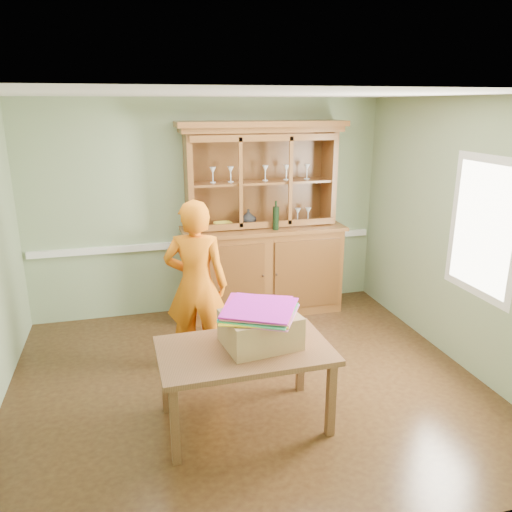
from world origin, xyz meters
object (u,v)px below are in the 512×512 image
object	(u,v)px
china_hutch	(262,248)
dining_table	(245,357)
cardboard_box	(260,329)
person	(196,285)

from	to	relation	value
china_hutch	dining_table	world-z (taller)	china_hutch
dining_table	china_hutch	bearing A→B (deg)	70.14
dining_table	cardboard_box	xyz separation A→B (m)	(0.14, 0.03, 0.22)
china_hutch	dining_table	xyz separation A→B (m)	(-0.79, -2.32, -0.23)
china_hutch	person	xyz separation A→B (m)	(-1.02, -1.21, 0.03)
china_hutch	person	bearing A→B (deg)	-130.19
cardboard_box	person	size ratio (longest dim) A/B	0.34
cardboard_box	person	distance (m)	1.14
china_hutch	person	size ratio (longest dim) A/B	1.38
china_hutch	person	distance (m)	1.59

